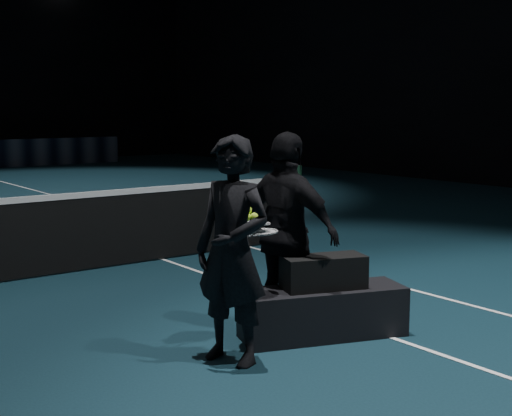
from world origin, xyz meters
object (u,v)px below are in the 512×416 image
at_px(player_a, 232,250).
at_px(tennis_balls, 250,215).
at_px(player_bench, 323,312).
at_px(player_b, 287,234).
at_px(racket_upper, 256,223).
at_px(racket_bag, 323,272).
at_px(racket_lower, 263,232).

bearing_deg(player_a, tennis_balls, 92.66).
distance_m(player_bench, player_a, 1.17).
bearing_deg(player_bench, tennis_balls, -166.22).
xyz_separation_m(player_b, racket_upper, (-0.43, -0.13, 0.15)).
relative_size(racket_bag, player_a, 0.40).
relative_size(player_a, racket_upper, 2.57).
distance_m(player_a, racket_lower, 0.46).
bearing_deg(player_a, racket_lower, 91.54).
bearing_deg(racket_bag, player_a, -159.13).
height_order(player_a, tennis_balls, player_a).
distance_m(player_b, racket_lower, 0.41).
distance_m(player_a, player_b, 0.85).
relative_size(player_a, tennis_balls, 14.54).
bearing_deg(player_b, player_bench, -163.19).
bearing_deg(racket_upper, racket_bag, -39.52).
bearing_deg(racket_lower, player_bench, -35.17).
height_order(player_a, player_b, same).
distance_m(racket_bag, player_b, 0.45).
relative_size(player_a, player_b, 1.00).
bearing_deg(player_a, racket_bag, 71.97).
distance_m(racket_lower, racket_upper, 0.10).
bearing_deg(player_b, tennis_balls, 96.15).
distance_m(racket_bag, tennis_balls, 0.91).
height_order(player_b, racket_upper, player_b).
bearing_deg(player_bench, racket_bag, 0.00).
xyz_separation_m(racket_lower, racket_upper, (-0.06, 0.02, 0.08)).
relative_size(player_bench, racket_lower, 2.07).
height_order(player_b, racket_lower, player_b).
height_order(player_bench, racket_upper, racket_upper).
bearing_deg(racket_lower, racket_upper, 141.34).
relative_size(player_bench, player_b, 0.81).
bearing_deg(player_bench, racket_lower, -174.74).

